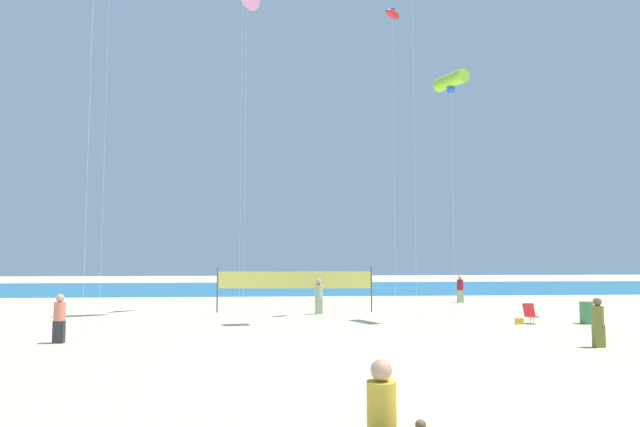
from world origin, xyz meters
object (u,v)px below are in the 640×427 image
object	(u,v)px
beachgoer_coral_shirt	(59,317)
beach_handbag	(519,321)
mother_figure	(382,421)
kite_lime_tube	(451,81)
beachgoer_sage_shirt	(319,295)
trash_barrel	(586,313)
volleyball_net	(295,282)
folding_beach_chair	(530,313)
beachgoer_olive_shirt	(598,321)
kite_red_inflatable	(393,16)
beachgoer_maroon_shirt	(460,288)

from	to	relation	value
beachgoer_coral_shirt	beach_handbag	size ratio (longest dim) A/B	4.97
mother_figure	beach_handbag	distance (m)	18.80
beachgoer_coral_shirt	kite_lime_tube	xyz separation A→B (m)	(15.91, 5.23, 10.54)
beachgoer_sage_shirt	trash_barrel	size ratio (longest dim) A/B	1.88
beachgoer_coral_shirt	beach_handbag	xyz separation A→B (m)	(18.38, 3.85, -0.78)
volleyball_net	trash_barrel	bearing A→B (deg)	-23.72
trash_barrel	folding_beach_chair	bearing A→B (deg)	173.74
trash_barrel	kite_lime_tube	size ratio (longest dim) A/B	0.08
beachgoer_olive_shirt	kite_lime_tube	distance (m)	13.12
beach_handbag	kite_lime_tube	size ratio (longest dim) A/B	0.03
beach_handbag	kite_red_inflatable	distance (m)	16.88
beachgoer_olive_shirt	volleyball_net	bearing A→B (deg)	-171.10
folding_beach_chair	beachgoer_sage_shirt	bearing A→B (deg)	117.86
beachgoer_olive_shirt	folding_beach_chair	bearing A→B (deg)	143.21
mother_figure	beachgoer_sage_shirt	world-z (taller)	beachgoer_sage_shirt
beachgoer_maroon_shirt	kite_lime_tube	size ratio (longest dim) A/B	0.15
beachgoer_coral_shirt	beach_handbag	distance (m)	18.79
beachgoer_coral_shirt	volleyball_net	size ratio (longest dim) A/B	0.20
beachgoer_sage_shirt	kite_red_inflatable	bearing A→B (deg)	105.64
beachgoer_sage_shirt	volleyball_net	world-z (taller)	volleyball_net
beachgoer_maroon_shirt	beachgoer_coral_shirt	bearing A→B (deg)	-12.37
folding_beach_chair	volleyball_net	distance (m)	11.90
beachgoer_coral_shirt	kite_lime_tube	size ratio (longest dim) A/B	0.14
folding_beach_chair	kite_lime_tube	xyz separation A→B (m)	(-3.11, 1.12, 10.99)
beachgoer_sage_shirt	volleyball_net	bearing A→B (deg)	-103.76
volleyball_net	beach_handbag	xyz separation A→B (m)	(9.88, -5.70, -1.50)
beachgoer_sage_shirt	trash_barrel	world-z (taller)	beachgoer_sage_shirt
beach_handbag	kite_lime_tube	distance (m)	11.67
beachgoer_maroon_shirt	folding_beach_chair	bearing A→B (deg)	39.27
beachgoer_olive_shirt	folding_beach_chair	xyz separation A→B (m)	(0.57, 6.22, -0.42)
beach_handbag	kite_lime_tube	world-z (taller)	kite_lime_tube
beachgoer_maroon_shirt	volleyball_net	distance (m)	11.88
beachgoer_coral_shirt	trash_barrel	bearing A→B (deg)	-125.80
mother_figure	beachgoer_sage_shirt	xyz separation A→B (m)	(0.55, 21.05, 0.06)
beachgoer_olive_shirt	folding_beach_chair	size ratio (longest dim) A/B	1.87
mother_figure	beachgoer_maroon_shirt	distance (m)	28.86
beachgoer_maroon_shirt	folding_beach_chair	size ratio (longest dim) A/B	2.00
kite_red_inflatable	kite_lime_tube	bearing A→B (deg)	-48.38
beach_handbag	kite_red_inflatable	xyz separation A→B (m)	(-4.75, 3.94, 15.71)
beachgoer_sage_shirt	beach_handbag	distance (m)	9.87
volleyball_net	kite_red_inflatable	distance (m)	15.21
beachgoer_coral_shirt	kite_red_inflatable	distance (m)	21.67
trash_barrel	kite_red_inflatable	xyz separation A→B (m)	(-7.86, 3.96, 15.35)
beachgoer_coral_shirt	beachgoer_sage_shirt	bearing A→B (deg)	-94.70
mother_figure	beach_handbag	xyz separation A→B (m)	(9.20, 16.38, -0.79)
beachgoer_maroon_shirt	kite_red_inflatable	size ratio (longest dim) A/B	0.11
kite_lime_tube	beachgoer_maroon_shirt	bearing A→B (deg)	70.11
beachgoer_maroon_shirt	beachgoer_coral_shirt	size ratio (longest dim) A/B	1.03
mother_figure	volleyball_net	size ratio (longest dim) A/B	0.21
beachgoer_coral_shirt	beachgoer_maroon_shirt	bearing A→B (deg)	-98.94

